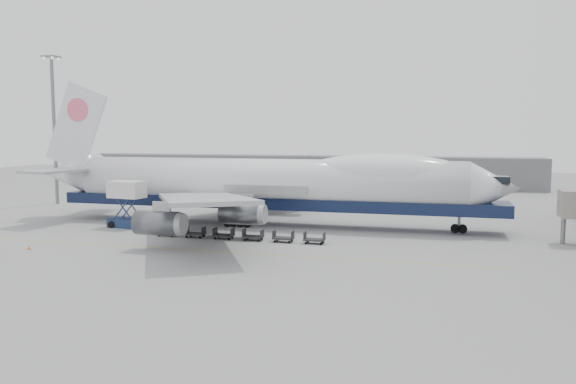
% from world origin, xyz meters
% --- Properties ---
extents(ground, '(260.00, 260.00, 0.00)m').
position_xyz_m(ground, '(0.00, 0.00, 0.00)').
color(ground, gray).
rests_on(ground, ground).
extents(apron_line, '(60.00, 0.15, 0.01)m').
position_xyz_m(apron_line, '(0.00, -6.00, 0.01)').
color(apron_line, gold).
rests_on(apron_line, ground).
extents(hangar, '(110.00, 8.00, 7.00)m').
position_xyz_m(hangar, '(-10.00, 70.00, 3.50)').
color(hangar, slate).
rests_on(hangar, ground).
extents(floodlight_mast, '(2.40, 2.40, 25.43)m').
position_xyz_m(floodlight_mast, '(-42.00, 24.00, 14.27)').
color(floodlight_mast, slate).
rests_on(floodlight_mast, ground).
extents(airliner, '(67.00, 55.30, 19.98)m').
position_xyz_m(airliner, '(0.64, 12.00, 5.62)').
color(airliner, white).
rests_on(airliner, ground).
extents(catering_truck, '(5.24, 3.92, 6.09)m').
position_xyz_m(catering_truck, '(-16.89, 5.16, 3.44)').
color(catering_truck, navy).
rests_on(catering_truck, ground).
extents(traffic_cone, '(0.36, 0.36, 0.53)m').
position_xyz_m(traffic_cone, '(-19.39, -10.32, 0.25)').
color(traffic_cone, '#FC630D').
rests_on(traffic_cone, ground).
extents(dolly_0, '(2.30, 1.35, 1.30)m').
position_xyz_m(dolly_0, '(-8.90, 0.75, 0.53)').
color(dolly_0, '#2D2D30').
rests_on(dolly_0, ground).
extents(dolly_1, '(2.30, 1.35, 1.30)m').
position_xyz_m(dolly_1, '(-5.29, 0.75, 0.53)').
color(dolly_1, '#2D2D30').
rests_on(dolly_1, ground).
extents(dolly_2, '(2.30, 1.35, 1.30)m').
position_xyz_m(dolly_2, '(-1.67, 0.75, 0.53)').
color(dolly_2, '#2D2D30').
rests_on(dolly_2, ground).
extents(dolly_3, '(2.30, 1.35, 1.30)m').
position_xyz_m(dolly_3, '(1.94, 0.75, 0.53)').
color(dolly_3, '#2D2D30').
rests_on(dolly_3, ground).
extents(dolly_4, '(2.30, 1.35, 1.30)m').
position_xyz_m(dolly_4, '(5.55, 0.75, 0.53)').
color(dolly_4, '#2D2D30').
rests_on(dolly_4, ground).
extents(dolly_5, '(2.30, 1.35, 1.30)m').
position_xyz_m(dolly_5, '(9.17, 0.75, 0.53)').
color(dolly_5, '#2D2D30').
rests_on(dolly_5, ground).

